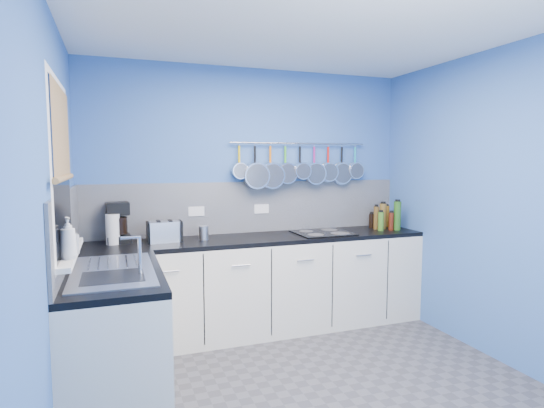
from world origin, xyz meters
TOP-DOWN VIEW (x-y plane):
  - floor at (0.00, 0.00)m, footprint 3.20×3.00m
  - ceiling at (0.00, 0.00)m, footprint 3.20×3.00m
  - wall_back at (0.00, 1.51)m, footprint 3.20×0.02m
  - wall_front at (0.00, -1.51)m, footprint 3.20×0.02m
  - wall_left at (-1.61, 0.00)m, footprint 0.02×3.00m
  - wall_right at (1.61, 0.00)m, footprint 0.02×3.00m
  - backsplash_back at (0.00, 1.49)m, footprint 3.20×0.02m
  - backsplash_left at (-1.59, 0.60)m, footprint 0.02×1.80m
  - cabinet_run_back at (0.00, 1.20)m, footprint 3.20×0.60m
  - worktop_back at (0.00, 1.20)m, footprint 3.20×0.60m
  - cabinet_run_left at (-1.30, 0.30)m, footprint 0.60×1.20m
  - worktop_left at (-1.30, 0.30)m, footprint 0.60×1.20m
  - window_frame at (-1.58, 0.30)m, footprint 0.01×1.00m
  - window_glass at (-1.57, 0.30)m, footprint 0.01×0.90m
  - bamboo_blind at (-1.56, 0.30)m, footprint 0.01×0.90m
  - window_sill at (-1.55, 0.30)m, footprint 0.10×0.98m
  - sink_unit at (-1.30, 0.30)m, footprint 0.50×0.95m
  - mixer_tap at (-1.14, 0.12)m, footprint 0.12×0.08m
  - socket_left at (-0.55, 1.48)m, footprint 0.15×0.01m
  - socket_right at (0.10, 1.48)m, footprint 0.15×0.01m
  - pot_rail at (0.50, 1.45)m, footprint 1.45×0.02m
  - soap_bottle_a at (-1.53, 0.05)m, footprint 0.12×0.12m
  - soap_bottle_b at (-1.53, 0.22)m, footprint 0.10×0.10m
  - paper_towel at (-1.30, 1.27)m, footprint 0.13×0.13m
  - coffee_maker at (-1.25, 1.34)m, footprint 0.21×0.23m
  - toaster at (-0.87, 1.24)m, footprint 0.30×0.20m
  - canister at (-0.53, 1.22)m, footprint 0.10×0.10m
  - hob at (0.63, 1.17)m, footprint 0.53×0.47m
  - pan_0 at (-0.13, 1.44)m, footprint 0.16×0.08m
  - pan_1 at (0.02, 1.44)m, footprint 0.26×0.11m
  - pan_2 at (0.18, 1.44)m, footprint 0.26×0.10m
  - pan_3 at (0.34, 1.44)m, footprint 0.21×0.09m
  - pan_4 at (0.50, 1.44)m, footprint 0.17×0.12m
  - pan_5 at (0.66, 1.44)m, footprint 0.23×0.08m
  - pan_6 at (0.82, 1.44)m, footprint 0.20×0.07m
  - pan_7 at (0.98, 1.44)m, footprint 0.23×0.05m
  - pan_8 at (1.14, 1.44)m, footprint 0.17×0.07m
  - condiment_0 at (1.47, 1.33)m, footprint 0.06×0.06m
  - condiment_1 at (1.35, 1.34)m, footprint 0.06×0.06m
  - condiment_2 at (1.27, 1.32)m, footprint 0.05×0.05m
  - condiment_3 at (1.45, 1.21)m, footprint 0.05×0.05m
  - condiment_4 at (1.35, 1.23)m, footprint 0.07×0.07m
  - condiment_5 at (1.27, 1.23)m, footprint 0.05×0.05m
  - condiment_6 at (1.44, 1.11)m, footprint 0.07×0.07m
  - condiment_7 at (1.38, 1.12)m, footprint 0.05×0.05m
  - condiment_8 at (1.26, 1.13)m, footprint 0.06×0.06m

SIDE VIEW (x-z plane):
  - floor at x=0.00m, z-range -0.02..0.00m
  - cabinet_run_back at x=0.00m, z-range 0.00..0.86m
  - cabinet_run_left at x=-1.30m, z-range 0.00..0.86m
  - worktop_back at x=0.00m, z-range 0.86..0.90m
  - worktop_left at x=-1.30m, z-range 0.86..0.90m
  - sink_unit at x=-1.30m, z-range 0.90..0.91m
  - hob at x=0.63m, z-range 0.90..0.91m
  - canister at x=-0.53m, z-range 0.90..1.02m
  - condiment_1 at x=1.35m, z-range 0.90..1.04m
  - condiment_2 at x=1.27m, z-range 0.90..1.05m
  - condiment_3 at x=1.45m, z-range 0.90..1.06m
  - condiment_7 at x=1.38m, z-range 0.90..1.08m
  - toaster at x=-0.87m, z-range 0.90..1.08m
  - condiment_8 at x=1.26m, z-range 0.90..1.09m
  - condiment_0 at x=1.47m, z-range 0.90..1.13m
  - condiment_5 at x=1.27m, z-range 0.90..1.14m
  - paper_towel at x=-1.30m, z-range 0.90..1.16m
  - mixer_tap at x=-1.14m, z-range 0.90..1.16m
  - condiment_4 at x=1.35m, z-range 0.90..1.16m
  - window_sill at x=-1.55m, z-range 1.02..1.05m
  - condiment_6 at x=1.44m, z-range 0.90..1.19m
  - coffee_maker at x=-1.25m, z-range 0.90..1.25m
  - socket_left at x=-0.55m, z-range 1.09..1.18m
  - socket_right at x=0.10m, z-range 1.09..1.18m
  - soap_bottle_b at x=-1.53m, z-range 1.05..1.22m
  - backsplash_back at x=0.00m, z-range 0.90..1.40m
  - backsplash_left at x=-1.59m, z-range 0.90..1.40m
  - soap_bottle_a at x=-1.53m, z-range 1.05..1.29m
  - wall_back at x=0.00m, z-range 0.00..2.50m
  - wall_front at x=0.00m, z-range 0.00..2.50m
  - wall_left at x=-1.61m, z-range 0.00..2.50m
  - wall_right at x=1.61m, z-range 0.00..2.50m
  - window_glass at x=-1.57m, z-range 1.05..2.05m
  - window_frame at x=-1.58m, z-range 1.00..2.10m
  - pan_2 at x=0.18m, z-range 1.33..1.78m
  - pan_1 at x=0.02m, z-range 1.33..1.78m
  - pan_7 at x=0.98m, z-range 1.36..1.78m
  - pan_5 at x=0.66m, z-range 1.36..1.78m
  - pan_3 at x=0.34m, z-range 1.38..1.78m
  - pan_6 at x=0.82m, z-range 1.39..1.78m
  - pan_8 at x=1.14m, z-range 1.42..1.78m
  - pan_4 at x=0.50m, z-range 1.42..1.78m
  - pan_0 at x=-0.13m, z-range 1.43..1.78m
  - bamboo_blind at x=-1.56m, z-range 1.50..2.05m
  - pot_rail at x=0.50m, z-range 1.77..1.79m
  - ceiling at x=0.00m, z-range 2.50..2.52m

